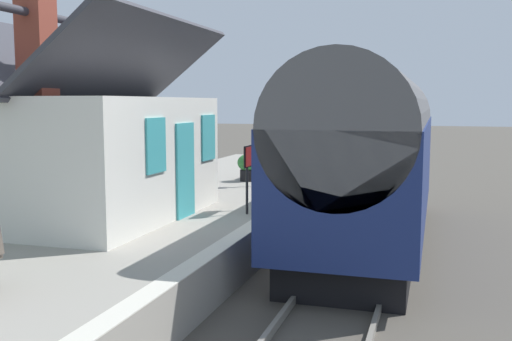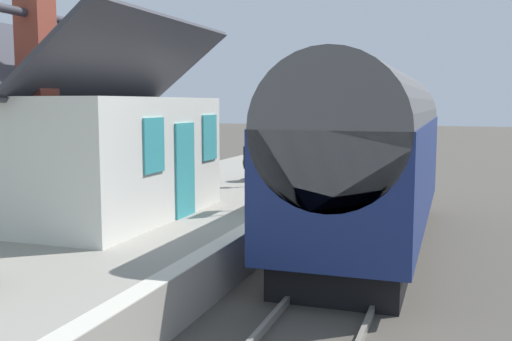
{
  "view_description": "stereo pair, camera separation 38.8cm",
  "coord_description": "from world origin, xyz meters",
  "px_view_note": "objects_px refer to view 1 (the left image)",
  "views": [
    {
      "loc": [
        -11.54,
        -2.43,
        3.43
      ],
      "look_at": [
        1.23,
        1.5,
        1.89
      ],
      "focal_mm": 41.28,
      "sensor_mm": 36.0,
      "label": 1
    },
    {
      "loc": [
        -11.42,
        -2.8,
        3.43
      ],
      "look_at": [
        1.23,
        1.5,
        1.89
      ],
      "focal_mm": 41.28,
      "sensor_mm": 36.0,
      "label": 2
    }
  ],
  "objects_px": {
    "planter_edge_near": "(248,166)",
    "station_sign_board": "(251,161)",
    "train": "(369,154)",
    "bench_mid_platform": "(259,163)",
    "planter_by_door": "(280,166)",
    "station_building": "(91,151)",
    "lamp_post_platform": "(299,108)"
  },
  "relations": [
    {
      "from": "bench_mid_platform",
      "to": "planter_by_door",
      "type": "distance_m",
      "value": 0.74
    },
    {
      "from": "planter_edge_near",
      "to": "lamp_post_platform",
      "type": "relative_size",
      "value": 0.26
    },
    {
      "from": "train",
      "to": "bench_mid_platform",
      "type": "height_order",
      "value": "train"
    },
    {
      "from": "bench_mid_platform",
      "to": "planter_by_door",
      "type": "bearing_deg",
      "value": -73.33
    },
    {
      "from": "planter_edge_near",
      "to": "station_sign_board",
      "type": "distance_m",
      "value": 5.5
    },
    {
      "from": "station_building",
      "to": "station_sign_board",
      "type": "distance_m",
      "value": 3.59
    },
    {
      "from": "planter_by_door",
      "to": "train",
      "type": "bearing_deg",
      "value": -145.51
    },
    {
      "from": "train",
      "to": "station_building",
      "type": "relative_size",
      "value": 1.77
    },
    {
      "from": "bench_mid_platform",
      "to": "lamp_post_platform",
      "type": "distance_m",
      "value": 2.85
    },
    {
      "from": "bench_mid_platform",
      "to": "station_sign_board",
      "type": "height_order",
      "value": "station_sign_board"
    },
    {
      "from": "planter_by_door",
      "to": "planter_edge_near",
      "type": "bearing_deg",
      "value": 149.57
    },
    {
      "from": "train",
      "to": "station_sign_board",
      "type": "distance_m",
      "value": 2.87
    },
    {
      "from": "train",
      "to": "bench_mid_platform",
      "type": "distance_m",
      "value": 6.62
    },
    {
      "from": "station_building",
      "to": "planter_by_door",
      "type": "relative_size",
      "value": 7.52
    },
    {
      "from": "train",
      "to": "station_building",
      "type": "xyz_separation_m",
      "value": [
        -2.87,
        5.77,
        0.15
      ]
    },
    {
      "from": "train",
      "to": "planter_by_door",
      "type": "distance_m",
      "value": 6.38
    },
    {
      "from": "bench_mid_platform",
      "to": "planter_edge_near",
      "type": "xyz_separation_m",
      "value": [
        -1.08,
        0.05,
        0.02
      ]
    },
    {
      "from": "planter_by_door",
      "to": "bench_mid_platform",
      "type": "bearing_deg",
      "value": 106.67
    },
    {
      "from": "station_sign_board",
      "to": "bench_mid_platform",
      "type": "bearing_deg",
      "value": 15.2
    },
    {
      "from": "station_building",
      "to": "station_sign_board",
      "type": "height_order",
      "value": "station_building"
    },
    {
      "from": "station_building",
      "to": "planter_edge_near",
      "type": "distance_m",
      "value": 7.01
    },
    {
      "from": "planter_edge_near",
      "to": "station_sign_board",
      "type": "xyz_separation_m",
      "value": [
        -5.16,
        -1.75,
        0.7
      ]
    },
    {
      "from": "station_sign_board",
      "to": "train",
      "type": "bearing_deg",
      "value": -64.05
    },
    {
      "from": "train",
      "to": "planter_by_door",
      "type": "height_order",
      "value": "train"
    },
    {
      "from": "bench_mid_platform",
      "to": "station_sign_board",
      "type": "relative_size",
      "value": 0.9
    },
    {
      "from": "planter_edge_near",
      "to": "station_sign_board",
      "type": "relative_size",
      "value": 0.56
    },
    {
      "from": "train",
      "to": "planter_edge_near",
      "type": "xyz_separation_m",
      "value": [
        3.91,
        4.33,
        -0.84
      ]
    },
    {
      "from": "lamp_post_platform",
      "to": "station_sign_board",
      "type": "xyz_separation_m",
      "value": [
        -4.94,
        -0.0,
        -1.18
      ]
    },
    {
      "from": "planter_edge_near",
      "to": "lamp_post_platform",
      "type": "xyz_separation_m",
      "value": [
        -0.22,
        -1.75,
        1.87
      ]
    },
    {
      "from": "planter_edge_near",
      "to": "station_sign_board",
      "type": "bearing_deg",
      "value": -161.28
    },
    {
      "from": "station_building",
      "to": "bench_mid_platform",
      "type": "bearing_deg",
      "value": -10.78
    },
    {
      "from": "train",
      "to": "station_sign_board",
      "type": "xyz_separation_m",
      "value": [
        -1.25,
        2.58,
        -0.14
      ]
    }
  ]
}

